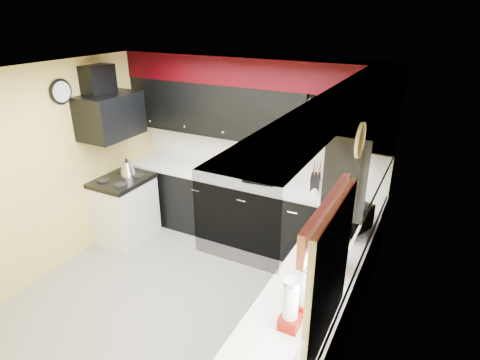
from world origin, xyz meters
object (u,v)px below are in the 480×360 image
(knife_block, at_px, (315,184))
(kettle, at_px, (127,168))
(toaster_oven, at_px, (261,172))
(utensil_crock, at_px, (316,186))
(microwave, at_px, (348,218))

(knife_block, bearing_deg, kettle, -178.08)
(toaster_oven, distance_m, utensil_crock, 0.75)
(utensil_crock, relative_size, knife_block, 0.74)
(utensil_crock, bearing_deg, microwave, -51.62)
(kettle, bearing_deg, microwave, -2.32)
(knife_block, bearing_deg, microwave, -62.10)
(toaster_oven, height_order, knife_block, toaster_oven)
(kettle, bearing_deg, knife_block, 13.08)
(microwave, bearing_deg, kettle, 107.65)
(microwave, xyz_separation_m, knife_block, (-0.57, 0.70, -0.01))
(microwave, relative_size, utensil_crock, 2.57)
(toaster_oven, bearing_deg, knife_block, -8.74)
(utensil_crock, height_order, kettle, utensil_crock)
(utensil_crock, bearing_deg, knife_block, -109.47)
(microwave, relative_size, knife_block, 1.91)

